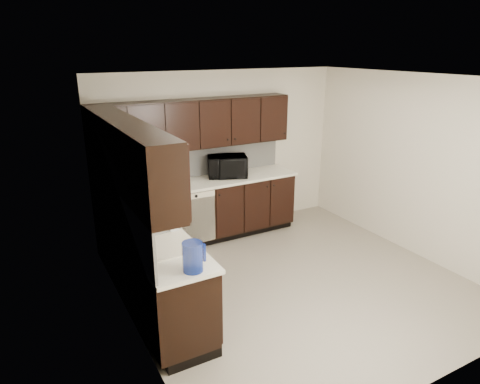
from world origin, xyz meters
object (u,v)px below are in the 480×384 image
object	(u,v)px
sink	(162,248)
blue_pitcher	(193,257)
toaster_oven	(133,184)
storage_bin	(157,223)
microwave	(227,166)

from	to	relation	value
sink	blue_pitcher	xyz separation A→B (m)	(0.06, -0.69, 0.20)
sink	toaster_oven	distance (m)	1.73
sink	storage_bin	distance (m)	0.35
sink	microwave	bearing A→B (deg)	46.65
storage_bin	blue_pitcher	xyz separation A→B (m)	(-0.01, -1.00, 0.05)
microwave	toaster_oven	bearing A→B (deg)	-157.28
toaster_oven	sink	bearing A→B (deg)	-87.69
toaster_oven	storage_bin	xyz separation A→B (m)	(-0.13, -1.40, -0.02)
storage_bin	toaster_oven	bearing A→B (deg)	84.63
microwave	storage_bin	size ratio (longest dim) A/B	1.38
microwave	blue_pitcher	bearing A→B (deg)	-101.87
sink	microwave	size ratio (longest dim) A/B	1.40
toaster_oven	storage_bin	size ratio (longest dim) A/B	0.79
blue_pitcher	toaster_oven	bearing A→B (deg)	100.12
sink	storage_bin	world-z (taller)	sink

